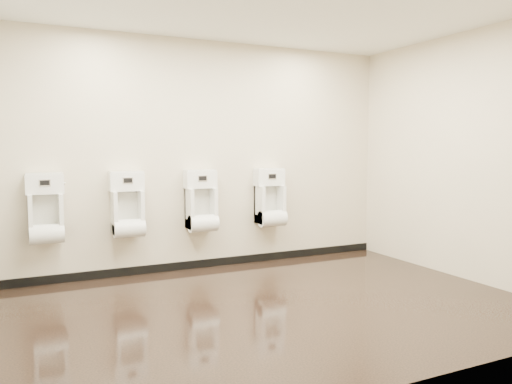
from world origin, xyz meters
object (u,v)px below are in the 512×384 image
Objects in this scene: urinal_0 at (46,214)px; urinal_2 at (201,205)px; urinal_3 at (270,202)px; urinal_1 at (128,209)px.

urinal_2 is (1.75, 0.00, 0.00)m from urinal_0.
urinal_2 and urinal_3 have the same top height.
urinal_1 is at bearing 180.00° from urinal_2.
urinal_0 is 1.00× the size of urinal_3.
urinal_0 and urinal_1 have the same top height.
urinal_1 is 0.89m from urinal_2.
urinal_1 is at bearing 180.00° from urinal_3.
urinal_3 is at bearing 0.00° from urinal_0.
urinal_1 is 1.82m from urinal_3.
urinal_2 is 1.00× the size of urinal_3.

